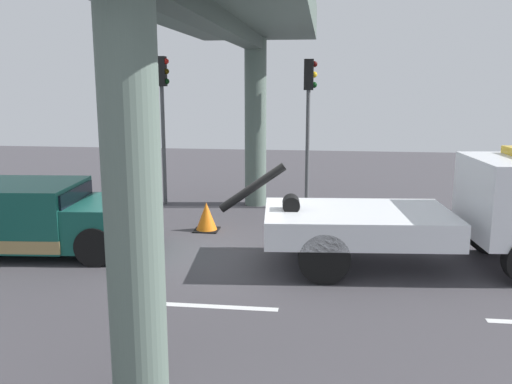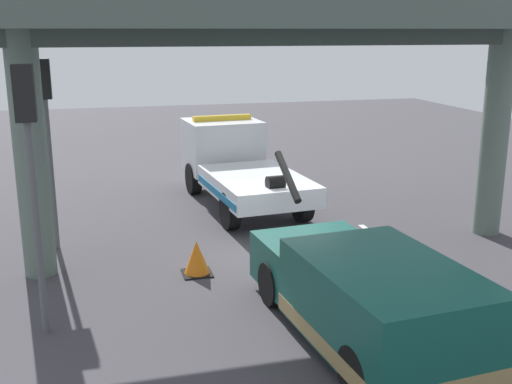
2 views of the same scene
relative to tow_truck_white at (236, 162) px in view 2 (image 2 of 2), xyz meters
The scene contains 9 objects.
ground_plane 4.82m from the tow_truck_white, behind, with size 60.00×40.00×0.10m, color #423F44.
lane_stripe_mid 5.51m from the tow_truck_white, 149.96° to the right, with size 2.60×0.16×0.01m, color silver.
lane_stripe_east 3.24m from the tow_truck_white, 63.42° to the right, with size 2.60×0.16×0.01m, color silver.
tow_truck_white is the anchor object (origin of this frame).
towed_van_green 9.33m from the tow_truck_white, behind, with size 5.36×2.60×1.58m.
overpass_structure 6.32m from the tow_truck_white, behind, with size 3.60×13.00×6.12m.
traffic_light_near 9.47m from the tow_truck_white, 145.90° to the left, with size 0.39×0.32×4.60m.
traffic_light_far 6.39m from the tow_truck_white, 121.23° to the left, with size 0.39×0.32×4.49m.
traffic_cone_orange 6.12m from the tow_truck_white, 158.94° to the left, with size 0.63×0.63×0.75m.
Camera 2 is at (-13.45, 4.23, 5.11)m, focal length 43.53 mm.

